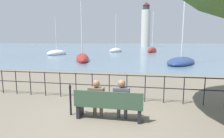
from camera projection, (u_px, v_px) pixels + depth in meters
ground_plane at (109, 119)px, 5.28m from camera, size 1000.00×1000.00×0.00m
harbor_water at (144, 45)px, 159.05m from camera, size 600.00×300.00×0.01m
park_bench at (108, 105)px, 5.15m from camera, size 2.03×0.45×0.90m
seated_person_left at (97, 97)px, 5.27m from camera, size 0.46×0.35×1.18m
seated_person_right at (122, 98)px, 5.12m from camera, size 0.47×0.35×1.22m
promenade_railing at (118, 83)px, 6.89m from camera, size 14.85×0.04×1.05m
closed_umbrella at (70, 98)px, 5.48m from camera, size 0.09×0.09×1.02m
sailboat_0 at (116, 51)px, 43.72m from camera, size 3.65×5.94×9.74m
sailboat_1 at (152, 51)px, 42.64m from camera, size 3.24×7.09×10.15m
sailboat_2 at (57, 53)px, 33.46m from camera, size 3.17×5.35×7.57m
sailboat_3 at (181, 61)px, 19.09m from camera, size 4.81×6.98×11.90m
sailboat_4 at (82, 58)px, 22.86m from camera, size 4.29×7.88×7.85m
harbor_lighthouse at (146, 26)px, 108.68m from camera, size 5.62×5.62×27.04m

